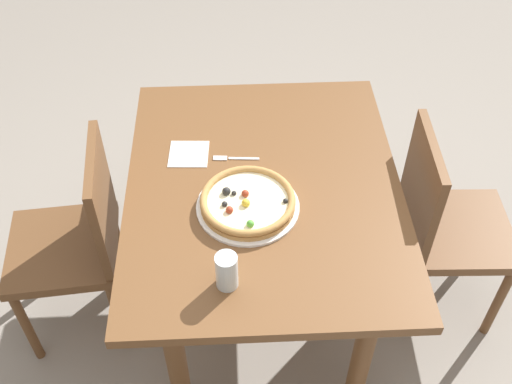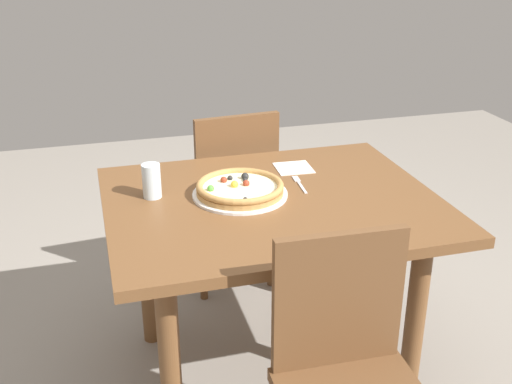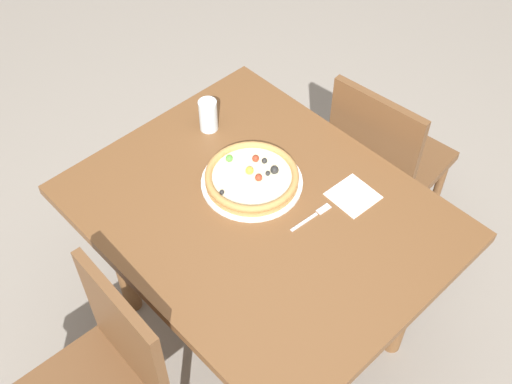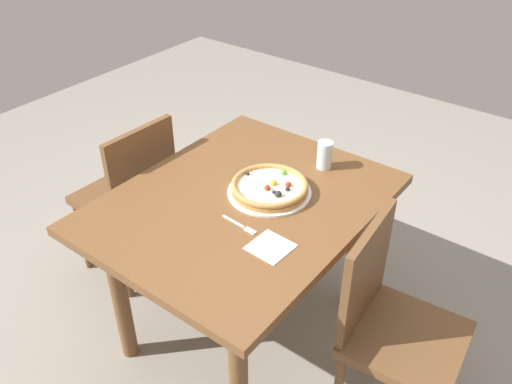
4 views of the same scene
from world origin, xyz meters
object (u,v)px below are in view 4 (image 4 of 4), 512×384
Objects in this scene: chair_near at (131,194)px; pizza at (270,187)px; fork at (242,226)px; drinking_glass at (325,155)px; chair_far at (390,323)px; plate at (269,192)px; dining_table at (243,221)px; napkin at (270,247)px.

chair_near is 0.80m from pizza.
fork is (0.12, 0.79, 0.26)m from chair_near.
chair_near is 7.14× the size of drinking_glass.
chair_near is 1.00× the size of chair_far.
plate is 0.03m from pizza.
napkin is (0.17, 0.26, 0.11)m from dining_table.
chair_far is 5.31× the size of fork.
napkin is at bearing -97.08° from chair_near.
pizza is at bearing -104.86° from chair_far.
chair_near is 0.84m from fork.
dining_table is 9.46× the size of drinking_glass.
dining_table is 7.04× the size of fork.
fork is at bearing 11.12° from plate.
chair_far reaches higher than pizza.
chair_near reaches higher than napkin.
chair_far is 0.76m from drinking_glass.
dining_table is at bearing -122.92° from napkin.
dining_table is 0.17m from plate.
plate is 0.24m from fork.
fork is at bearing -96.64° from chair_near.
chair_far is at bearing -87.40° from chair_near.
plate is at bearing -13.39° from drinking_glass.
fork is 0.16m from napkin.
pizza is 0.31m from drinking_glass.
drinking_glass is (-0.42, 0.81, 0.32)m from chair_near.
plate is at bearing 150.01° from dining_table.
plate is 1.09× the size of pizza.
dining_table is at bearing -95.51° from chair_far.
chair_far is 0.65m from fork.
pizza is at bearing 149.83° from dining_table.
chair_near and chair_far have the same top height.
chair_near reaches higher than drinking_glass.
chair_near is (0.02, -0.68, -0.14)m from dining_table.
dining_table is 0.70m from chair_near.
plate is (-0.11, -0.62, 0.26)m from chair_far.
pizza is (-0.11, -0.62, 0.28)m from chair_far.
napkin is (0.17, -0.42, 0.26)m from chair_far.
chair_far reaches higher than dining_table.
pizza is at bearing 105.22° from fork.
chair_far is 0.52m from napkin.
plate is 0.34m from napkin.
pizza is (-0.00, 0.00, 0.03)m from plate.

